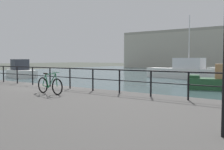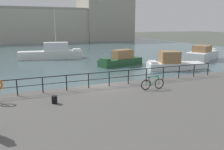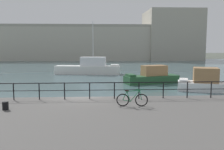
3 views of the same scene
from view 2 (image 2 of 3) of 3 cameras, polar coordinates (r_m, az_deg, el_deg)
name	(u,v)px [view 2 (image 2 of 3)]	position (r m, az deg, el deg)	size (l,w,h in m)	color
ground_plane	(98,95)	(18.12, -3.36, -4.95)	(240.00, 240.00, 0.00)	#4C5147
water_basin	(46,52)	(47.19, -15.69, 5.35)	(80.00, 60.00, 0.01)	#476066
quay_promenade	(140,122)	(12.39, 6.86, -11.22)	(56.00, 13.00, 0.89)	#565451
harbor_building	(55,24)	(76.47, -13.57, 12.01)	(61.21, 15.45, 14.31)	#B2AD9E
moored_green_narrowboat	(121,60)	(31.02, 2.18, 3.76)	(6.45, 3.57, 2.02)	#23512D
moored_red_daysailer	(202,54)	(38.37, 21.04, 4.73)	(7.54, 5.81, 2.17)	white
moored_small_launch	(52,53)	(37.90, -14.26, 5.25)	(9.81, 3.28, 7.72)	white
moored_harbor_tender	(173,63)	(29.00, 14.64, 2.79)	(6.97, 4.15, 2.19)	white
quay_railing	(78,79)	(16.51, -8.33, -0.93)	(23.75, 0.07, 1.08)	black
parked_bicycle	(153,84)	(16.64, 9.81, -2.11)	(1.77, 0.18, 0.98)	black
mooring_bollard	(54,100)	(13.97, -13.79, -5.83)	(0.32, 0.32, 0.44)	black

